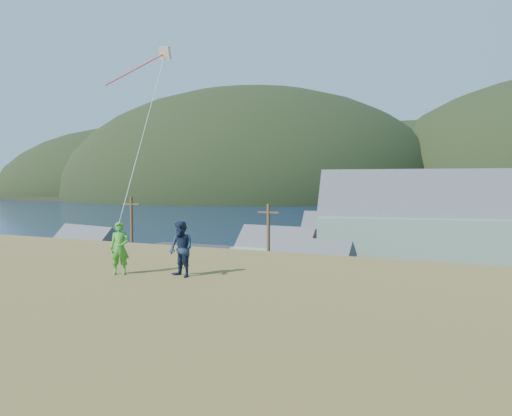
{
  "coord_description": "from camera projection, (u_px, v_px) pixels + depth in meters",
  "views": [
    {
      "loc": [
        8.28,
        -28.71,
        9.78
      ],
      "look_at": [
        0.87,
        -11.5,
        8.8
      ],
      "focal_mm": 32.0,
      "sensor_mm": 36.0,
      "label": 1
    }
  ],
  "objects": [
    {
      "name": "ground",
      "position": [
        313.0,
        332.0,
        30.12
      ],
      "size": [
        900.0,
        900.0,
        0.0
      ],
      "primitive_type": "plane",
      "color": "#0A1638",
      "rests_on": "ground"
    },
    {
      "name": "grass_strip",
      "position": [
        303.0,
        341.0,
        28.28
      ],
      "size": [
        110.0,
        8.0,
        0.1
      ],
      "primitive_type": "cube",
      "color": "#4C3D19",
      "rests_on": "ground"
    },
    {
      "name": "waterfront_lot",
      "position": [
        360.0,
        281.0,
        45.71
      ],
      "size": [
        72.0,
        36.0,
        0.12
      ],
      "primitive_type": "cube",
      "color": "#28282B",
      "rests_on": "ground"
    },
    {
      "name": "wharf",
      "position": [
        348.0,
        246.0,
        69.16
      ],
      "size": [
        26.0,
        14.0,
        0.9
      ],
      "primitive_type": "cube",
      "color": "gray",
      "rests_on": "ground"
    },
    {
      "name": "far_shore",
      "position": [
        439.0,
        196.0,
        332.8
      ],
      "size": [
        900.0,
        320.0,
        2.0
      ],
      "primitive_type": "cube",
      "color": "black",
      "rests_on": "ground"
    },
    {
      "name": "far_hills",
      "position": [
        501.0,
        197.0,
        272.27
      ],
      "size": [
        760.0,
        265.0,
        143.0
      ],
      "color": "black",
      "rests_on": "ground"
    },
    {
      "name": "shed_teal",
      "position": [
        81.0,
        254.0,
        47.89
      ],
      "size": [
        9.25,
        7.3,
        6.51
      ],
      "rotation": [
        0.0,
        0.0,
        -0.21
      ],
      "color": "#2F6E6F",
      "rests_on": "waterfront_lot"
    },
    {
      "name": "shed_palegreen_near",
      "position": [
        275.0,
        253.0,
        49.05
      ],
      "size": [
        9.07,
        6.12,
        6.26
      ],
      "rotation": [
        0.0,
        0.0,
        -0.09
      ],
      "color": "gray",
      "rests_on": "waterfront_lot"
    },
    {
      "name": "shed_white",
      "position": [
        309.0,
        269.0,
        40.24
      ],
      "size": [
        7.81,
        5.53,
        5.89
      ],
      "rotation": [
        0.0,
        0.0,
        -0.09
      ],
      "color": "beige",
      "rests_on": "waterfront_lot"
    },
    {
      "name": "shed_palegreen_far",
      "position": [
        350.0,
        241.0,
        54.22
      ],
      "size": [
        12.06,
        7.5,
        7.81
      ],
      "rotation": [
        0.0,
        0.0,
        0.08
      ],
      "color": "gray",
      "rests_on": "waterfront_lot"
    },
    {
      "name": "utility_poles",
      "position": [
        301.0,
        259.0,
        31.76
      ],
      "size": [
        29.94,
        0.24,
        9.66
      ],
      "color": "#47331E",
      "rests_on": "waterfront_lot"
    },
    {
      "name": "parked_cars",
      "position": [
        306.0,
        262.0,
        52.21
      ],
      "size": [
        22.94,
        11.1,
        1.57
      ],
      "color": "navy",
      "rests_on": "waterfront_lot"
    },
    {
      "name": "kite_flyer_green",
      "position": [
        120.0,
        248.0,
        13.0
      ],
      "size": [
        0.65,
        0.57,
        1.51
      ],
      "primitive_type": "imported",
      "rotation": [
        0.0,
        0.0,
        0.48
      ],
      "color": "#399328",
      "rests_on": "hillside"
    },
    {
      "name": "kite_flyer_navy",
      "position": [
        181.0,
        249.0,
        12.66
      ],
      "size": [
        0.91,
        0.81,
        1.56
      ],
      "primitive_type": "imported",
      "rotation": [
        0.0,
        0.0,
        -0.34
      ],
      "color": "#16243D",
      "rests_on": "hillside"
    },
    {
      "name": "kite_rig",
      "position": [
        160.0,
        57.0,
        19.98
      ],
      "size": [
        2.22,
        3.74,
        10.29
      ],
      "color": "beige",
      "rests_on": "ground"
    }
  ]
}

